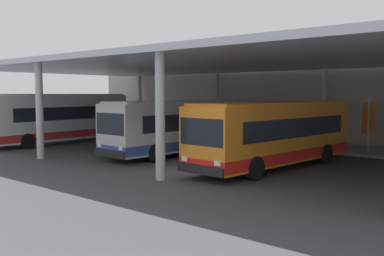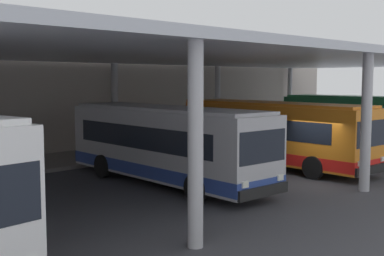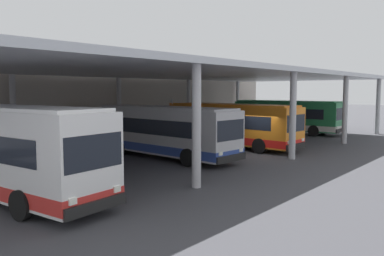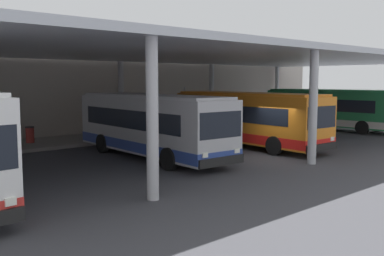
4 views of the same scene
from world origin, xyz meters
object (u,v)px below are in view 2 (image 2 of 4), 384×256
(bus_far_bay, at_px, (359,119))
(trash_bin, at_px, (9,154))
(banner_sign, at_px, (191,116))
(bus_middle_bay, at_px, (274,133))
(bus_second_bay, at_px, (165,144))

(bus_far_bay, xyz_separation_m, trash_bin, (-21.15, 7.33, -0.98))
(bus_far_bay, height_order, trash_bin, bus_far_bay)
(trash_bin, height_order, banner_sign, banner_sign)
(bus_middle_bay, relative_size, bus_far_bay, 1.01)
(bus_second_bay, distance_m, bus_far_bay, 18.22)
(trash_bin, bearing_deg, bus_middle_bay, -42.57)
(bus_second_bay, xyz_separation_m, trash_bin, (-2.94, 8.03, -0.98))
(bus_far_bay, bearing_deg, banner_sign, 147.29)
(banner_sign, bearing_deg, bus_far_bay, -32.71)
(banner_sign, bearing_deg, trash_bin, 174.78)
(bus_middle_bay, xyz_separation_m, bus_far_bay, (11.66, 1.39, 0.00))
(bus_second_bay, bearing_deg, bus_middle_bay, -5.98)
(bus_second_bay, bearing_deg, trash_bin, 110.11)
(trash_bin, distance_m, banner_sign, 11.47)
(banner_sign, bearing_deg, bus_second_bay, -140.26)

